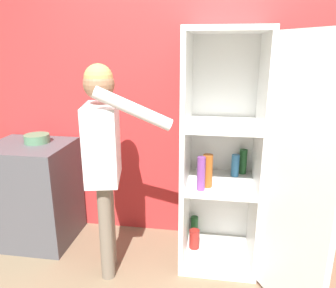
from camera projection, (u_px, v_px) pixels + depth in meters
wall_back at (199, 98)px, 2.79m from camera, size 7.00×0.06×2.55m
refrigerator at (235, 158)px, 2.43m from camera, size 0.90×1.14×1.83m
person at (104, 147)px, 2.31m from camera, size 0.68×0.52×1.59m
counter at (34, 193)px, 2.91m from camera, size 0.68×0.59×0.90m
bowl at (37, 138)px, 2.82m from camera, size 0.21×0.21×0.07m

